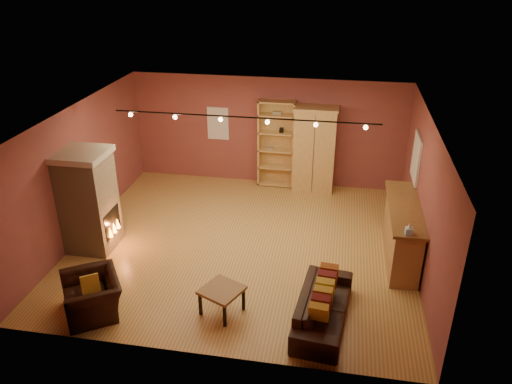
% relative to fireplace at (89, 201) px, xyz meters
% --- Properties ---
extents(floor, '(7.00, 7.00, 0.00)m').
position_rel_fireplace_xyz_m(floor, '(3.04, 0.60, -1.06)').
color(floor, '#A37A39').
rests_on(floor, ground).
extents(ceiling, '(7.00, 7.00, 0.00)m').
position_rel_fireplace_xyz_m(ceiling, '(3.04, 0.60, 1.74)').
color(ceiling, brown).
rests_on(ceiling, back_wall).
extents(back_wall, '(7.00, 0.02, 2.80)m').
position_rel_fireplace_xyz_m(back_wall, '(3.04, 3.85, 0.34)').
color(back_wall, brown).
rests_on(back_wall, floor).
extents(left_wall, '(0.02, 6.50, 2.80)m').
position_rel_fireplace_xyz_m(left_wall, '(-0.46, 0.60, 0.34)').
color(left_wall, brown).
rests_on(left_wall, floor).
extents(right_wall, '(0.02, 6.50, 2.80)m').
position_rel_fireplace_xyz_m(right_wall, '(6.54, 0.60, 0.34)').
color(right_wall, brown).
rests_on(right_wall, floor).
extents(fireplace, '(1.01, 0.98, 2.12)m').
position_rel_fireplace_xyz_m(fireplace, '(0.00, 0.00, 0.00)').
color(fireplace, tan).
rests_on(fireplace, floor).
extents(back_window, '(0.56, 0.04, 0.86)m').
position_rel_fireplace_xyz_m(back_window, '(1.74, 3.83, 0.49)').
color(back_window, silver).
rests_on(back_window, back_wall).
extents(bookcase, '(0.93, 0.36, 2.27)m').
position_rel_fireplace_xyz_m(bookcase, '(3.30, 3.73, 0.09)').
color(bookcase, tan).
rests_on(bookcase, floor).
extents(armoire, '(1.08, 0.62, 2.19)m').
position_rel_fireplace_xyz_m(armoire, '(4.28, 3.57, 0.04)').
color(armoire, tan).
rests_on(armoire, floor).
extents(bar_counter, '(0.63, 2.39, 1.14)m').
position_rel_fireplace_xyz_m(bar_counter, '(6.24, 0.69, -0.48)').
color(bar_counter, '#B08350').
rests_on(bar_counter, floor).
extents(tissue_box, '(0.13, 0.13, 0.22)m').
position_rel_fireplace_xyz_m(tissue_box, '(6.19, -0.38, 0.17)').
color(tissue_box, '#96D4F0').
rests_on(tissue_box, bar_counter).
extents(right_window, '(0.05, 0.90, 1.00)m').
position_rel_fireplace_xyz_m(right_window, '(6.51, 2.00, 0.59)').
color(right_window, silver).
rests_on(right_window, right_wall).
extents(loveseat, '(0.77, 2.01, 0.80)m').
position_rel_fireplace_xyz_m(loveseat, '(4.83, -1.55, -0.66)').
color(loveseat, black).
rests_on(loveseat, floor).
extents(armchair, '(1.13, 1.23, 0.90)m').
position_rel_fireplace_xyz_m(armchair, '(0.96, -1.99, -0.61)').
color(armchair, black).
rests_on(armchair, floor).
extents(coffee_table, '(0.83, 0.83, 0.48)m').
position_rel_fireplace_xyz_m(coffee_table, '(3.12, -1.61, -0.65)').
color(coffee_table, brown).
rests_on(coffee_table, floor).
extents(track_rail, '(5.20, 0.09, 0.13)m').
position_rel_fireplace_xyz_m(track_rail, '(3.04, 0.80, 1.63)').
color(track_rail, black).
rests_on(track_rail, ceiling).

